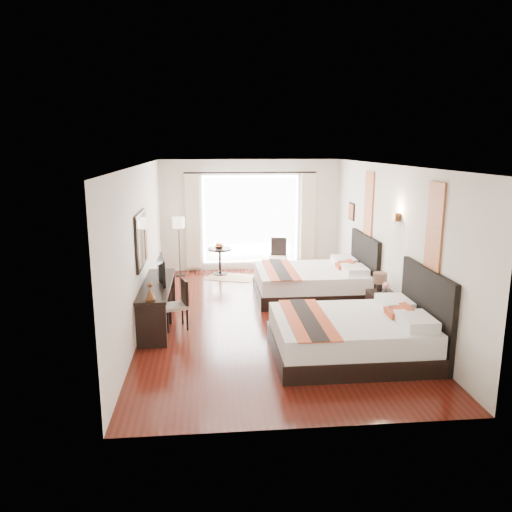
{
  "coord_description": "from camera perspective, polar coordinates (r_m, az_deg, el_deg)",
  "views": [
    {
      "loc": [
        -1.05,
        -8.77,
        3.13
      ],
      "look_at": [
        -0.19,
        0.31,
        1.11
      ],
      "focal_mm": 35.0,
      "sensor_mm": 36.0,
      "label": 1
    }
  ],
  "objects": [
    {
      "name": "television",
      "position": [
        8.96,
        -11.17,
        -1.58
      ],
      "size": [
        0.23,
        0.82,
        0.47
      ],
      "primitive_type": "imported",
      "rotation": [
        0.0,
        0.0,
        1.73
      ],
      "color": "black",
      "rests_on": "console_desk"
    },
    {
      "name": "window_glass",
      "position": [
        12.68,
        -0.64,
        4.2
      ],
      "size": [
        2.4,
        0.02,
        2.2
      ],
      "primitive_type": "cube",
      "color": "white",
      "rests_on": "wall_window"
    },
    {
      "name": "art_panel_far",
      "position": [
        10.56,
        12.76,
        5.78
      ],
      "size": [
        0.03,
        0.5,
        1.35
      ],
      "primitive_type": "cube",
      "color": "maroon",
      "rests_on": "wall_headboard"
    },
    {
      "name": "table_lamp",
      "position": [
        9.27,
        13.97,
        -2.63
      ],
      "size": [
        0.25,
        0.25,
        0.4
      ],
      "color": "black",
      "rests_on": "nightstand"
    },
    {
      "name": "bed_near",
      "position": [
        7.77,
        11.36,
        -8.77
      ],
      "size": [
        2.36,
        1.84,
        1.34
      ],
      "color": "black",
      "rests_on": "floor"
    },
    {
      "name": "drape_right",
      "position": [
        12.78,
        5.91,
        4.12
      ],
      "size": [
        0.35,
        0.14,
        2.35
      ],
      "primitive_type": "cube",
      "color": "beige",
      "rests_on": "floor"
    },
    {
      "name": "wall_headboard",
      "position": [
        9.53,
        14.9,
        1.61
      ],
      "size": [
        0.01,
        7.5,
        2.8
      ],
      "primitive_type": "cube",
      "color": "silver",
      "rests_on": "floor"
    },
    {
      "name": "mirror_frame",
      "position": [
        8.82,
        -12.98,
        1.85
      ],
      "size": [
        0.04,
        1.25,
        0.95
      ],
      "primitive_type": "cube",
      "color": "black",
      "rests_on": "wall_desk"
    },
    {
      "name": "floor_lamp",
      "position": [
        12.17,
        -8.83,
        3.33
      ],
      "size": [
        0.29,
        0.29,
        1.45
      ],
      "color": "black",
      "rests_on": "floor"
    },
    {
      "name": "sheer_curtain",
      "position": [
        12.62,
        -0.62,
        4.16
      ],
      "size": [
        2.3,
        0.02,
        2.1
      ],
      "primitive_type": "cube",
      "color": "white",
      "rests_on": "wall_window"
    },
    {
      "name": "fruit_bowl",
      "position": [
        12.28,
        -4.24,
        1.03
      ],
      "size": [
        0.26,
        0.26,
        0.06
      ],
      "primitive_type": "imported",
      "rotation": [
        0.0,
        0.0,
        -0.07
      ],
      "color": "#432418",
      "rests_on": "side_table"
    },
    {
      "name": "floor",
      "position": [
        9.37,
        1.32,
        -7.05
      ],
      "size": [
        4.5,
        7.5,
        0.01
      ],
      "primitive_type": "cube",
      "color": "#37120A",
      "rests_on": "ground"
    },
    {
      "name": "vase",
      "position": [
        9.07,
        14.56,
        -4.32
      ],
      "size": [
        0.16,
        0.16,
        0.14
      ],
      "primitive_type": "imported",
      "rotation": [
        0.0,
        0.0,
        -0.22
      ],
      "color": "black",
      "rests_on": "nightstand"
    },
    {
      "name": "ceiling",
      "position": [
        8.84,
        1.41,
        10.29
      ],
      "size": [
        4.5,
        7.5,
        0.02
      ],
      "primitive_type": "cube",
      "color": "white",
      "rests_on": "wall_headboard"
    },
    {
      "name": "desk_chair",
      "position": [
        8.87,
        -9.09,
        -6.52
      ],
      "size": [
        0.5,
        0.5,
        0.87
      ],
      "rotation": [
        0.0,
        0.0,
        3.44
      ],
      "color": "#C2B195",
      "rests_on": "floor"
    },
    {
      "name": "bronze_figurine",
      "position": [
        7.97,
        -12.01,
        -4.12
      ],
      "size": [
        0.21,
        0.21,
        0.26
      ],
      "primitive_type": null,
      "rotation": [
        0.0,
        0.0,
        -0.24
      ],
      "color": "#492C1A",
      "rests_on": "console_desk"
    },
    {
      "name": "wall_desk",
      "position": [
        9.02,
        -12.95,
        1.11
      ],
      "size": [
        0.01,
        7.5,
        2.8
      ],
      "primitive_type": "cube",
      "color": "silver",
      "rests_on": "floor"
    },
    {
      "name": "art_panel_near",
      "position": [
        7.75,
        19.72,
        3.0
      ],
      "size": [
        0.03,
        0.5,
        1.35
      ],
      "primitive_type": "cube",
      "color": "maroon",
      "rests_on": "wall_headboard"
    },
    {
      "name": "nightstand",
      "position": [
        9.31,
        14.25,
        -5.75
      ],
      "size": [
        0.47,
        0.58,
        0.55
      ],
      "primitive_type": "cube",
      "color": "black",
      "rests_on": "floor"
    },
    {
      "name": "mirror_glass",
      "position": [
        8.81,
        -12.82,
        1.85
      ],
      "size": [
        0.01,
        1.12,
        0.82
      ],
      "primitive_type": "cube",
      "color": "white",
      "rests_on": "mirror_frame"
    },
    {
      "name": "window_chair",
      "position": [
        12.39,
        2.53,
        -0.84
      ],
      "size": [
        0.5,
        0.5,
        0.89
      ],
      "rotation": [
        0.0,
        0.0,
        -1.81
      ],
      "color": "#C2B195",
      "rests_on": "floor"
    },
    {
      "name": "wall_entry",
      "position": [
        5.42,
        6.09,
        -6.21
      ],
      "size": [
        4.5,
        0.01,
        2.8
      ],
      "primitive_type": "cube",
      "color": "silver",
      "rests_on": "floor"
    },
    {
      "name": "bed_far",
      "position": [
        10.58,
        6.73,
        -2.88
      ],
      "size": [
        2.33,
        1.82,
        1.32
      ],
      "color": "black",
      "rests_on": "floor"
    },
    {
      "name": "side_table",
      "position": [
        12.35,
        -4.14,
        -0.62
      ],
      "size": [
        0.58,
        0.58,
        0.66
      ],
      "primitive_type": "cylinder",
      "color": "black",
      "rests_on": "floor"
    },
    {
      "name": "wall_sconce",
      "position": [
        9.0,
        15.77,
        4.3
      ],
      "size": [
        0.1,
        0.14,
        0.14
      ],
      "primitive_type": "cube",
      "color": "#492C1A",
      "rests_on": "wall_headboard"
    },
    {
      "name": "drape_left",
      "position": [
        12.54,
        -7.23,
        3.92
      ],
      "size": [
        0.35,
        0.14,
        2.35
      ],
      "primitive_type": "cube",
      "color": "beige",
      "rests_on": "floor"
    },
    {
      "name": "wall_window",
      "position": [
        12.68,
        -0.65,
        4.66
      ],
      "size": [
        4.5,
        0.01,
        2.8
      ],
      "primitive_type": "cube",
      "color": "silver",
      "rests_on": "floor"
    },
    {
      "name": "console_desk",
      "position": [
        9.07,
        -11.17,
        -5.4
      ],
      "size": [
        0.5,
        2.2,
        0.76
      ],
      "primitive_type": "cube",
      "color": "black",
      "rests_on": "floor"
    },
    {
      "name": "jute_rug",
      "position": [
        12.13,
        -2.87,
        -2.43
      ],
      "size": [
        1.32,
        1.1,
        0.01
      ],
      "primitive_type": "cube",
      "rotation": [
        0.0,
        0.0,
        -0.35
      ],
      "color": "#9F855F",
      "rests_on": "floor"
    }
  ]
}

